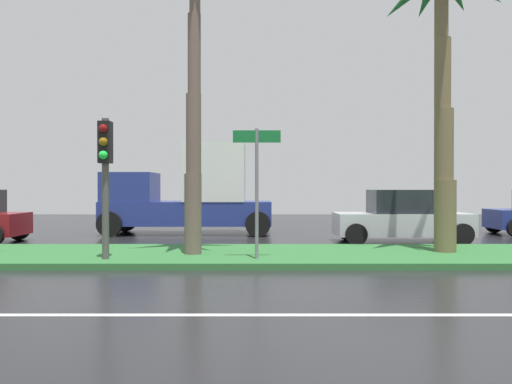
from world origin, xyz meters
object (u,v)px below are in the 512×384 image
(street_name_sign, at_px, (257,175))
(box_truck_lead, at_px, (190,194))
(car_in_traffic_second, at_px, (403,217))
(traffic_signal_median_left, at_px, (105,162))
(palm_tree_centre, at_px, (442,13))

(street_name_sign, distance_m, box_truck_lead, 8.67)
(street_name_sign, distance_m, car_in_traffic_second, 7.11)
(traffic_signal_median_left, distance_m, street_name_sign, 3.49)
(traffic_signal_median_left, bearing_deg, palm_tree_centre, 11.11)
(box_truck_lead, bearing_deg, street_name_sign, 107.33)
(box_truck_lead, bearing_deg, palm_tree_centre, 137.88)
(palm_tree_centre, distance_m, traffic_signal_median_left, 9.33)
(traffic_signal_median_left, height_order, street_name_sign, traffic_signal_median_left)
(traffic_signal_median_left, xyz_separation_m, car_in_traffic_second, (8.27, 5.15, -1.55))
(traffic_signal_median_left, relative_size, street_name_sign, 1.08)
(palm_tree_centre, bearing_deg, street_name_sign, -161.75)
(box_truck_lead, height_order, car_in_traffic_second, box_truck_lead)
(traffic_signal_median_left, bearing_deg, car_in_traffic_second, 31.94)
(box_truck_lead, distance_m, car_in_traffic_second, 8.04)
(palm_tree_centre, relative_size, traffic_signal_median_left, 2.44)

